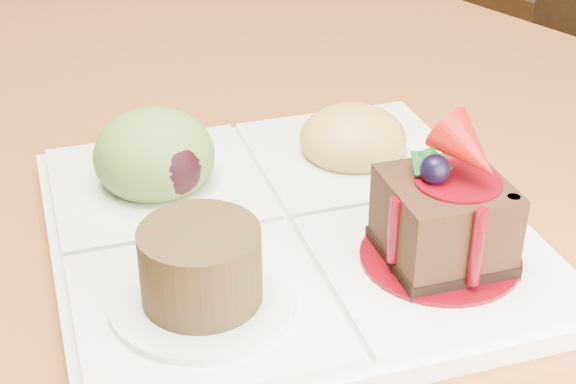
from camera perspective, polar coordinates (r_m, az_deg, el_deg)
sampler_plate at (r=0.52m, az=-0.33°, el=-1.12°), size 0.35×0.35×0.10m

